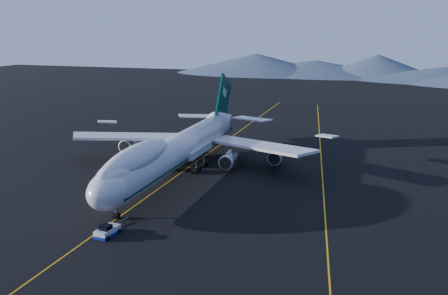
% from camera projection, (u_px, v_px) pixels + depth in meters
% --- Properties ---
extents(ground, '(500.00, 500.00, 0.00)m').
position_uv_depth(ground, '(178.00, 175.00, 108.78)').
color(ground, black).
rests_on(ground, ground).
extents(taxiway_line_main, '(0.25, 220.00, 0.01)m').
position_uv_depth(taxiway_line_main, '(178.00, 175.00, 108.78)').
color(taxiway_line_main, '#E0A40D').
rests_on(taxiway_line_main, ground).
extents(taxiway_line_side, '(28.08, 198.09, 0.01)m').
position_uv_depth(taxiway_line_side, '(322.00, 175.00, 109.15)').
color(taxiway_line_side, '#E0A40D').
rests_on(taxiway_line_side, ground).
extents(boeing_747, '(59.62, 72.43, 19.37)m').
position_uv_depth(boeing_747, '(177.00, 149.00, 107.43)').
color(boeing_747, silver).
rests_on(boeing_747, ground).
extents(pushback_tug, '(2.95, 4.70, 1.96)m').
position_uv_depth(pushback_tug, '(107.00, 232.00, 77.38)').
color(pushback_tug, silver).
rests_on(pushback_tug, ground).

